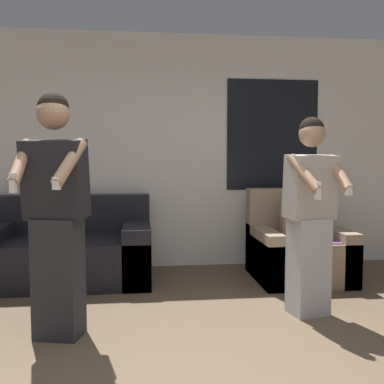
{
  "coord_description": "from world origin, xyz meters",
  "views": [
    {
      "loc": [
        -0.26,
        -2.13,
        1.3
      ],
      "look_at": [
        0.13,
        1.23,
        1.03
      ],
      "focal_mm": 42.0,
      "sensor_mm": 36.0,
      "label": 1
    }
  ],
  "objects_px": {
    "armchair": "(298,249)",
    "person_left": "(56,214)",
    "couch": "(68,252)",
    "person_right": "(310,215)"
  },
  "relations": [
    {
      "from": "armchair",
      "to": "person_left",
      "type": "xyz_separation_m",
      "value": [
        -2.25,
        -1.31,
        0.58
      ]
    },
    {
      "from": "couch",
      "to": "person_left",
      "type": "height_order",
      "value": "person_left"
    },
    {
      "from": "couch",
      "to": "person_right",
      "type": "distance_m",
      "value": 2.52
    },
    {
      "from": "person_left",
      "to": "armchair",
      "type": "bearing_deg",
      "value": 30.31
    },
    {
      "from": "couch",
      "to": "person_left",
      "type": "distance_m",
      "value": 1.63
    },
    {
      "from": "person_right",
      "to": "couch",
      "type": "bearing_deg",
      "value": 149.32
    },
    {
      "from": "armchair",
      "to": "person_right",
      "type": "bearing_deg",
      "value": -105.29
    },
    {
      "from": "person_left",
      "to": "person_right",
      "type": "bearing_deg",
      "value": 7.2
    },
    {
      "from": "couch",
      "to": "person_left",
      "type": "xyz_separation_m",
      "value": [
        0.17,
        -1.51,
        0.59
      ]
    },
    {
      "from": "couch",
      "to": "person_right",
      "type": "height_order",
      "value": "person_right"
    }
  ]
}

